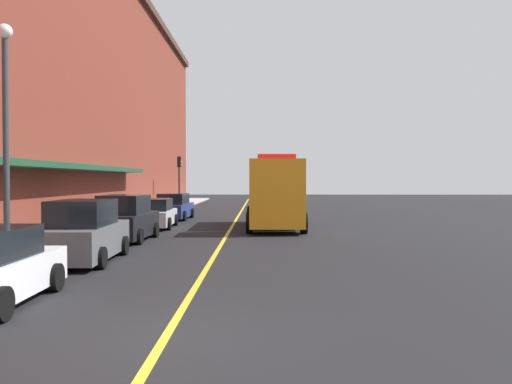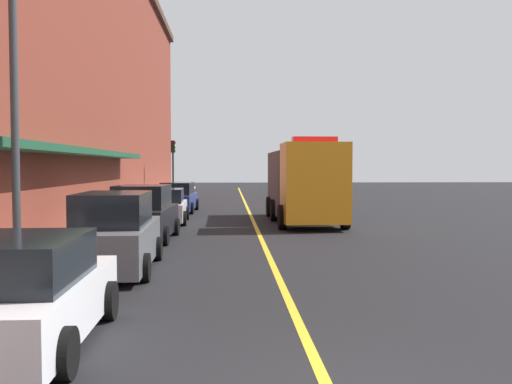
{
  "view_description": "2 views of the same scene",
  "coord_description": "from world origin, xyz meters",
  "px_view_note": "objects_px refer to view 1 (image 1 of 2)",
  "views": [
    {
      "loc": [
        1.53,
        -8.65,
        2.54
      ],
      "look_at": [
        1.32,
        16.34,
        1.95
      ],
      "focal_mm": 37.96,
      "sensor_mm": 36.0,
      "label": 1
    },
    {
      "loc": [
        -1.13,
        -5.81,
        2.54
      ],
      "look_at": [
        -0.1,
        15.29,
        1.57
      ],
      "focal_mm": 39.53,
      "sensor_mm": 36.0,
      "label": 2
    }
  ],
  "objects_px": {
    "parked_car_3": "(155,214)",
    "parked_car_4": "(174,207)",
    "parked_car_1": "(84,233)",
    "street_lamp_left": "(6,116)",
    "parking_meter_1": "(150,203)",
    "utility_truck": "(274,194)",
    "parked_car_2": "(125,220)",
    "traffic_light_near": "(179,172)"
  },
  "relations": [
    {
      "from": "parked_car_3",
      "to": "parked_car_4",
      "type": "height_order",
      "value": "parked_car_4"
    },
    {
      "from": "parked_car_1",
      "to": "street_lamp_left",
      "type": "xyz_separation_m",
      "value": [
        -2.07,
        -0.68,
        3.51
      ]
    },
    {
      "from": "parked_car_1",
      "to": "parking_meter_1",
      "type": "height_order",
      "value": "parked_car_1"
    },
    {
      "from": "parked_car_3",
      "to": "utility_truck",
      "type": "distance_m",
      "value": 6.31
    },
    {
      "from": "parked_car_2",
      "to": "utility_truck",
      "type": "xyz_separation_m",
      "value": [
        6.28,
        5.95,
        0.89
      ]
    },
    {
      "from": "utility_truck",
      "to": "street_lamp_left",
      "type": "distance_m",
      "value": 15.01
    },
    {
      "from": "traffic_light_near",
      "to": "parked_car_3",
      "type": "bearing_deg",
      "value": -85.68
    },
    {
      "from": "parked_car_4",
      "to": "parking_meter_1",
      "type": "height_order",
      "value": "parked_car_4"
    },
    {
      "from": "parking_meter_1",
      "to": "parked_car_4",
      "type": "bearing_deg",
      "value": 21.3
    },
    {
      "from": "utility_truck",
      "to": "parking_meter_1",
      "type": "xyz_separation_m",
      "value": [
        -7.59,
        5.35,
        -0.71
      ]
    },
    {
      "from": "parked_car_1",
      "to": "parked_car_2",
      "type": "bearing_deg",
      "value": 0.03
    },
    {
      "from": "parked_car_2",
      "to": "traffic_light_near",
      "type": "relative_size",
      "value": 1.01
    },
    {
      "from": "parked_car_1",
      "to": "parked_car_3",
      "type": "bearing_deg",
      "value": -1.07
    },
    {
      "from": "parked_car_2",
      "to": "parked_car_4",
      "type": "height_order",
      "value": "parked_car_2"
    },
    {
      "from": "parked_car_3",
      "to": "traffic_light_near",
      "type": "bearing_deg",
      "value": 2.7
    },
    {
      "from": "parked_car_3",
      "to": "traffic_light_near",
      "type": "relative_size",
      "value": 1.02
    },
    {
      "from": "parked_car_3",
      "to": "parking_meter_1",
      "type": "relative_size",
      "value": 3.3
    },
    {
      "from": "parked_car_1",
      "to": "traffic_light_near",
      "type": "xyz_separation_m",
      "value": [
        -1.41,
        28.79,
        2.27
      ]
    },
    {
      "from": "parked_car_3",
      "to": "street_lamp_left",
      "type": "xyz_separation_m",
      "value": [
        -1.96,
        -12.23,
        3.67
      ]
    },
    {
      "from": "parking_meter_1",
      "to": "utility_truck",
      "type": "bearing_deg",
      "value": -35.19
    },
    {
      "from": "parked_car_2",
      "to": "parked_car_3",
      "type": "height_order",
      "value": "parked_car_2"
    },
    {
      "from": "parked_car_2",
      "to": "utility_truck",
      "type": "relative_size",
      "value": 0.52
    },
    {
      "from": "parked_car_4",
      "to": "utility_truck",
      "type": "distance_m",
      "value": 8.6
    },
    {
      "from": "parked_car_1",
      "to": "parked_car_3",
      "type": "distance_m",
      "value": 11.55
    },
    {
      "from": "parked_car_2",
      "to": "utility_truck",
      "type": "distance_m",
      "value": 8.7
    },
    {
      "from": "parked_car_3",
      "to": "utility_truck",
      "type": "xyz_separation_m",
      "value": [
        6.23,
        0.07,
        1.04
      ]
    },
    {
      "from": "traffic_light_near",
      "to": "parked_car_4",
      "type": "bearing_deg",
      "value": -83.14
    },
    {
      "from": "parked_car_1",
      "to": "street_lamp_left",
      "type": "relative_size",
      "value": 0.67
    },
    {
      "from": "parked_car_2",
      "to": "traffic_light_near",
      "type": "xyz_separation_m",
      "value": [
        -1.25,
        23.12,
        2.28
      ]
    },
    {
      "from": "parked_car_3",
      "to": "traffic_light_near",
      "type": "distance_m",
      "value": 17.45
    },
    {
      "from": "parking_meter_1",
      "to": "street_lamp_left",
      "type": "relative_size",
      "value": 0.19
    },
    {
      "from": "parked_car_1",
      "to": "street_lamp_left",
      "type": "height_order",
      "value": "street_lamp_left"
    },
    {
      "from": "street_lamp_left",
      "to": "parked_car_1",
      "type": "bearing_deg",
      "value": 18.16
    },
    {
      "from": "parked_car_2",
      "to": "parked_car_4",
      "type": "xyz_separation_m",
      "value": [
        0.11,
        11.86,
        -0.1
      ]
    },
    {
      "from": "utility_truck",
      "to": "street_lamp_left",
      "type": "xyz_separation_m",
      "value": [
        -8.19,
        -12.3,
        2.63
      ]
    },
    {
      "from": "parked_car_2",
      "to": "parking_meter_1",
      "type": "distance_m",
      "value": 11.38
    },
    {
      "from": "utility_truck",
      "to": "parked_car_2",
      "type": "bearing_deg",
      "value": -47.29
    },
    {
      "from": "traffic_light_near",
      "to": "parked_car_1",
      "type": "bearing_deg",
      "value": -87.2
    },
    {
      "from": "parked_car_1",
      "to": "parking_meter_1",
      "type": "xyz_separation_m",
      "value": [
        -1.47,
        16.97,
        0.17
      ]
    },
    {
      "from": "parked_car_3",
      "to": "parked_car_4",
      "type": "relative_size",
      "value": 0.92
    },
    {
      "from": "parked_car_1",
      "to": "parked_car_4",
      "type": "bearing_deg",
      "value": -1.42
    },
    {
      "from": "parked_car_2",
      "to": "utility_truck",
      "type": "height_order",
      "value": "utility_truck"
    }
  ]
}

